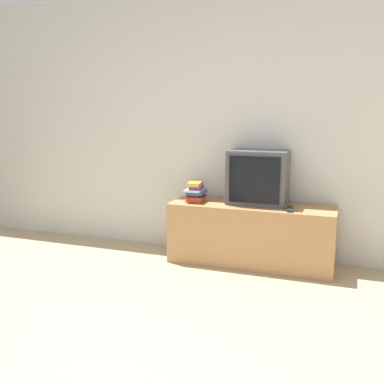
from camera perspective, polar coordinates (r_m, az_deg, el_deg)
wall_back at (r=4.66m, az=-2.06°, el=8.64°), size 9.00×0.06×2.60m
tv_stand at (r=4.29m, az=7.52°, el=-5.37°), size 1.53×0.47×0.57m
television at (r=4.23m, az=8.38°, el=1.85°), size 0.54×0.34×0.50m
book_stack at (r=4.31m, az=0.47°, el=-0.04°), size 0.19×0.24×0.19m
remote_on_stand at (r=4.06m, az=12.32°, el=-2.11°), size 0.08×0.20×0.02m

